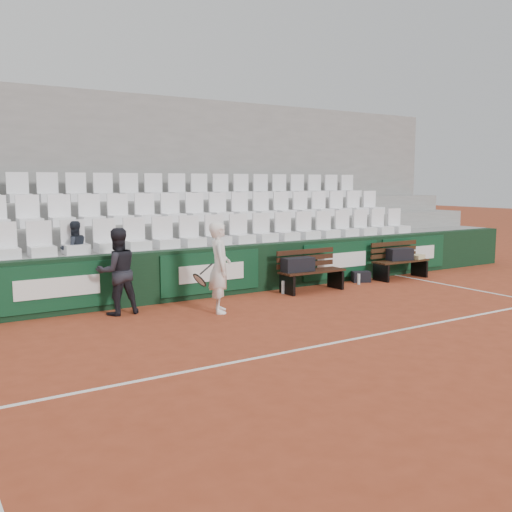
{
  "coord_description": "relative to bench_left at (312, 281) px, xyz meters",
  "views": [
    {
      "loc": [
        -5.47,
        -6.19,
        2.33
      ],
      "look_at": [
        -0.05,
        2.4,
        1.0
      ],
      "focal_mm": 40.0,
      "sensor_mm": 36.0,
      "label": 1
    }
  ],
  "objects": [
    {
      "name": "ground",
      "position": [
        -1.96,
        -3.32,
        -0.23
      ],
      "size": [
        80.0,
        80.0,
        0.0
      ],
      "primitive_type": "plane",
      "color": "#9D3E23",
      "rests_on": "ground"
    },
    {
      "name": "court_baseline",
      "position": [
        -1.96,
        -3.32,
        -0.22
      ],
      "size": [
        18.0,
        0.06,
        0.01
      ],
      "primitive_type": "cube",
      "color": "white",
      "rests_on": "ground"
    },
    {
      "name": "back_barrier",
      "position": [
        -1.89,
        0.67,
        0.28
      ],
      "size": [
        18.0,
        0.34,
        1.0
      ],
      "color": "black",
      "rests_on": "ground"
    },
    {
      "name": "grandstand_tier_front",
      "position": [
        -1.96,
        1.31,
        0.28
      ],
      "size": [
        18.0,
        0.95,
        1.0
      ],
      "primitive_type": "cube",
      "color": "gray",
      "rests_on": "ground"
    },
    {
      "name": "grandstand_tier_mid",
      "position": [
        -1.96,
        2.26,
        0.5
      ],
      "size": [
        18.0,
        0.95,
        1.45
      ],
      "primitive_type": "cube",
      "color": "gray",
      "rests_on": "ground"
    },
    {
      "name": "grandstand_tier_back",
      "position": [
        -1.96,
        3.21,
        0.72
      ],
      "size": [
        18.0,
        0.95,
        1.9
      ],
      "primitive_type": "cube",
      "color": "gray",
      "rests_on": "ground"
    },
    {
      "name": "grandstand_rear_wall",
      "position": [
        -1.96,
        3.83,
        1.98
      ],
      "size": [
        18.0,
        0.3,
        4.4
      ],
      "primitive_type": "cube",
      "color": "gray",
      "rests_on": "ground"
    },
    {
      "name": "seat_row_front",
      "position": [
        -1.96,
        1.13,
        1.09
      ],
      "size": [
        11.9,
        0.44,
        0.63
      ],
      "primitive_type": "cube",
      "color": "white",
      "rests_on": "grandstand_tier_front"
    },
    {
      "name": "seat_row_mid",
      "position": [
        -1.96,
        2.08,
        1.54
      ],
      "size": [
        11.9,
        0.44,
        0.63
      ],
      "primitive_type": "cube",
      "color": "white",
      "rests_on": "grandstand_tier_mid"
    },
    {
      "name": "seat_row_back",
      "position": [
        -1.96,
        3.03,
        1.99
      ],
      "size": [
        11.9,
        0.44,
        0.63
      ],
      "primitive_type": "cube",
      "color": "white",
      "rests_on": "grandstand_tier_back"
    },
    {
      "name": "bench_left",
      "position": [
        0.0,
        0.0,
        0.0
      ],
      "size": [
        1.5,
        0.56,
        0.45
      ],
      "primitive_type": "cube",
      "color": "#351B10",
      "rests_on": "ground"
    },
    {
      "name": "bench_right",
      "position": [
        2.78,
        0.11,
        0.0
      ],
      "size": [
        1.5,
        0.56,
        0.45
      ],
      "primitive_type": "cube",
      "color": "#361E10",
      "rests_on": "ground"
    },
    {
      "name": "sports_bag_left",
      "position": [
        -0.35,
        0.04,
        0.37
      ],
      "size": [
        0.7,
        0.33,
        0.29
      ],
      "primitive_type": "cube",
      "rotation": [
        0.0,
        0.0,
        -0.06
      ],
      "color": "black",
      "rests_on": "bench_left"
    },
    {
      "name": "sports_bag_right",
      "position": [
        2.76,
        0.13,
        0.37
      ],
      "size": [
        0.66,
        0.4,
        0.29
      ],
      "primitive_type": "cube",
      "rotation": [
        0.0,
        0.0,
        -0.19
      ],
      "color": "black",
      "rests_on": "bench_right"
    },
    {
      "name": "towel",
      "position": [
        3.31,
        0.08,
        0.27
      ],
      "size": [
        0.41,
        0.34,
        0.1
      ],
      "primitive_type": "cube",
      "rotation": [
        0.0,
        0.0,
        0.25
      ],
      "color": "#CDBB84",
      "rests_on": "bench_right"
    },
    {
      "name": "sports_bag_ground",
      "position": [
        1.66,
        0.27,
        -0.1
      ],
      "size": [
        0.48,
        0.4,
        0.25
      ],
      "primitive_type": "cube",
      "rotation": [
        0.0,
        0.0,
        -0.43
      ],
      "color": "black",
      "rests_on": "ground"
    },
    {
      "name": "water_bottle_near",
      "position": [
        -0.69,
        0.1,
        -0.09
      ],
      "size": [
        0.08,
        0.08,
        0.28
      ],
      "primitive_type": "cylinder",
      "color": "silver",
      "rests_on": "ground"
    },
    {
      "name": "water_bottle_far",
      "position": [
        1.39,
        0.07,
        -0.1
      ],
      "size": [
        0.07,
        0.07,
        0.25
      ],
      "primitive_type": "cylinder",
      "color": "silver",
      "rests_on": "ground"
    },
    {
      "name": "tennis_player",
      "position": [
        -2.62,
        -0.69,
        0.59
      ],
      "size": [
        0.79,
        0.7,
        1.63
      ],
      "color": "white",
      "rests_on": "ground"
    },
    {
      "name": "ball_kid",
      "position": [
        -4.22,
        0.13,
        0.54
      ],
      "size": [
        0.75,
        0.59,
        1.53
      ],
      "primitive_type": "imported",
      "rotation": [
        0.0,
        0.0,
        3.15
      ],
      "color": "black",
      "rests_on": "ground"
    },
    {
      "name": "spectator_c",
      "position": [
        -4.67,
        1.18,
        1.3
      ],
      "size": [
        0.55,
        0.44,
        1.06
      ],
      "primitive_type": "imported",
      "rotation": [
        0.0,
        0.0,
        3.23
      ],
      "color": "#1F252F",
      "rests_on": "grandstand_tier_front"
    }
  ]
}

